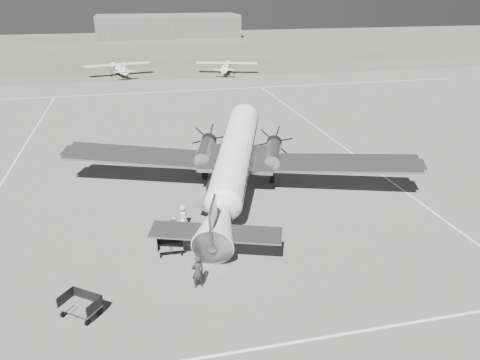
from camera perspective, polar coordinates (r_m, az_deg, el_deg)
The scene contains 15 objects.
ground at distance 33.22m, azimuth 1.07°, elevation -2.95°, with size 260.00×260.00×0.00m, color slate.
taxi_line_near at distance 22.03m, azimuth 10.42°, elevation -18.31°, with size 60.00×0.15×0.01m, color white.
taxi_line_right at distance 37.74m, azimuth 19.04°, elevation -1.01°, with size 0.15×80.00×0.01m, color white.
taxi_line_left at distance 42.93m, azimuth -26.53°, elevation 0.63°, with size 0.15×60.00×0.01m, color white.
taxi_line_horizon at distance 70.92m, azimuth -6.94°, elevation 10.73°, with size 90.00×0.15×0.01m, color white.
grass_infield at distance 125.11m, azimuth -9.97°, elevation 15.63°, with size 260.00×90.00×0.01m, color #666456.
hangar_main at distance 149.99m, azimuth -8.72°, elevation 18.06°, with size 42.00×14.00×6.60m.
dc3_airliner at distance 33.21m, azimuth -0.78°, elevation 1.92°, with size 27.30×18.94×5.20m, color #A5A5A7, non-canonical shape.
light_plane_left at distance 84.75m, azimuth -14.57°, elevation 12.91°, with size 11.29×9.16×2.34m, color white, non-canonical shape.
light_plane_right at distance 84.52m, azimuth -1.69°, elevation 13.54°, with size 10.87×8.82×2.26m, color white, non-canonical shape.
baggage_cart_near at distance 27.45m, azimuth -8.50°, elevation -8.03°, with size 1.57×1.11×0.89m, color slate, non-canonical shape.
baggage_cart_far at distance 23.70m, azimuth -18.87°, elevation -14.35°, with size 1.87×1.32×1.06m, color slate, non-canonical shape.
ground_crew at distance 24.24m, azimuth -5.17°, elevation -11.06°, with size 0.66×0.43×1.82m, color #2A2A2A.
ramp_agent at distance 28.25m, azimuth -7.93°, elevation -6.00°, with size 0.87×0.68×1.79m, color silver.
passenger at distance 30.09m, azimuth -6.98°, elevation -4.39°, with size 0.73×0.48×1.49m, color beige.
Camera 1 is at (-7.38, -29.08, 14.27)m, focal length 35.00 mm.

